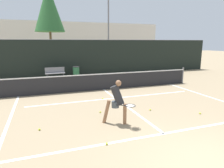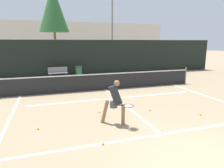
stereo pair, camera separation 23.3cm
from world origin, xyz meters
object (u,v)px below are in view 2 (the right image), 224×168
(courtside_bench, at_px, (58,73))
(parked_car, at_px, (107,63))
(trash_bin, at_px, (79,72))
(player_practicing, at_px, (115,100))

(courtside_bench, height_order, parked_car, parked_car)
(trash_bin, xyz_separation_m, parked_car, (3.65, 4.54, 0.18))
(trash_bin, height_order, parked_car, parked_car)
(courtside_bench, relative_size, trash_bin, 1.66)
(courtside_bench, distance_m, parked_car, 6.96)
(player_practicing, distance_m, courtside_bench, 9.38)
(player_practicing, bearing_deg, trash_bin, 117.19)
(trash_bin, distance_m, parked_car, 5.83)
(parked_car, bearing_deg, courtside_bench, -138.57)
(courtside_bench, relative_size, parked_car, 0.32)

